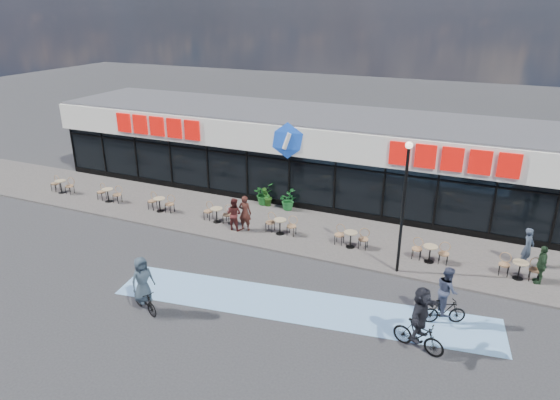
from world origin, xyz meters
name	(u,v)px	position (x,y,z in m)	size (l,w,h in m)	color
ground	(225,266)	(0.00, 0.00, 0.00)	(120.00, 120.00, 0.00)	#28282B
sidewalk	(270,225)	(0.00, 4.50, 0.05)	(44.00, 5.00, 0.10)	#57514D
bike_lane	(301,306)	(4.00, -1.50, 0.01)	(14.00, 2.20, 0.01)	#70A2D5
building	(309,152)	(0.00, 9.93, 2.34)	(30.60, 6.57, 4.75)	black
lamp_post	(404,198)	(6.72, 2.30, 3.31)	(0.28, 0.28, 5.44)	black
bistro_set_0	(62,185)	(-12.81, 3.72, 0.56)	(1.54, 0.62, 0.90)	tan
bistro_set_1	(109,193)	(-9.38, 3.72, 0.56)	(1.54, 0.62, 0.90)	tan
bistro_set_2	(161,203)	(-5.94, 3.72, 0.56)	(1.54, 0.62, 0.90)	tan
bistro_set_3	(218,213)	(-2.50, 3.72, 0.56)	(1.54, 0.62, 0.90)	tan
bistro_set_4	(281,224)	(0.93, 3.72, 0.56)	(1.54, 0.62, 0.90)	tan
bistro_set_5	(351,237)	(4.37, 3.72, 0.56)	(1.54, 0.62, 0.90)	tan
bistro_set_6	(430,251)	(7.80, 3.72, 0.56)	(1.54, 0.62, 0.90)	tan
bistro_set_7	(520,267)	(11.24, 3.72, 0.56)	(1.54, 0.62, 0.90)	tan
potted_plant_left	(267,197)	(-1.12, 6.56, 0.61)	(0.57, 0.46, 1.03)	#255418
potted_plant_mid	(263,194)	(-1.42, 6.74, 0.69)	(1.07, 0.93, 1.19)	#18571E
potted_plant_right	(287,200)	(0.06, 6.56, 0.63)	(0.96, 0.83, 1.06)	#1C6429
patron_left	(245,213)	(-0.80, 3.41, 0.97)	(0.63, 0.42, 1.74)	#3D1B15
patron_right	(234,214)	(-1.29, 3.21, 0.90)	(0.78, 0.61, 1.61)	#451918
pedestrian_a	(541,264)	(11.95, 3.62, 0.89)	(0.93, 0.39, 1.58)	#1B321D
pedestrian_b	(528,247)	(11.50, 4.94, 0.93)	(0.61, 0.40, 1.67)	#2F3949
cyclist_a	(420,321)	(8.28, -2.29, 1.06)	(1.79, 1.76, 2.26)	black
cyclist_b	(446,298)	(8.86, -0.46, 0.97)	(1.55, 1.02, 2.15)	black
cyclist_c	(143,289)	(-0.96, -4.03, 0.93)	(1.57, 0.99, 2.16)	black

